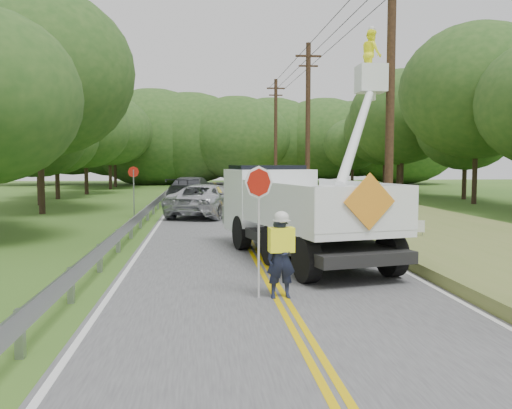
{
  "coord_description": "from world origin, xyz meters",
  "views": [
    {
      "loc": [
        -1.55,
        -9.77,
        2.75
      ],
      "look_at": [
        0.0,
        6.0,
        1.5
      ],
      "focal_mm": 38.47,
      "sensor_mm": 36.0,
      "label": 1
    }
  ],
  "objects": [
    {
      "name": "treeline_horizon",
      "position": [
        1.5,
        56.14,
        5.5
      ],
      "size": [
        56.62,
        14.34,
        11.64
      ],
      "color": "#254B1B",
      "rests_on": "ground"
    },
    {
      "name": "yard_sign",
      "position": [
        5.46,
        7.59,
        0.59
      ],
      "size": [
        0.55,
        0.17,
        0.81
      ],
      "color": "white",
      "rests_on": "ground"
    },
    {
      "name": "suv_darkgrey",
      "position": [
        -2.19,
        25.99,
        0.89
      ],
      "size": [
        3.53,
        6.34,
        1.74
      ],
      "primitive_type": "imported",
      "rotation": [
        0.0,
        0.0,
        2.95
      ],
      "color": "#383A3F",
      "rests_on": "road"
    },
    {
      "name": "road",
      "position": [
        0.0,
        14.0,
        0.01
      ],
      "size": [
        7.2,
        96.0,
        0.03
      ],
      "color": "#454447",
      "rests_on": "ground"
    },
    {
      "name": "guardrail",
      "position": [
        -4.02,
        14.91,
        0.55
      ],
      "size": [
        0.18,
        48.0,
        0.77
      ],
      "color": "gray",
      "rests_on": "ground"
    },
    {
      "name": "stop_sign_permanent",
      "position": [
        -4.87,
        17.23,
        1.66
      ],
      "size": [
        0.52,
        0.15,
        2.51
      ],
      "color": "gray",
      "rests_on": "ground"
    },
    {
      "name": "tall_grass_verge",
      "position": [
        7.1,
        14.0,
        0.15
      ],
      "size": [
        7.0,
        96.0,
        0.3
      ],
      "primitive_type": "cube",
      "color": "olive",
      "rests_on": "ground"
    },
    {
      "name": "flagger",
      "position": [
        -0.0,
        0.94,
        0.96
      ],
      "size": [
        1.06,
        0.43,
        2.64
      ],
      "color": "#191E33",
      "rests_on": "road"
    },
    {
      "name": "bucket_truck",
      "position": [
        1.21,
        6.43,
        1.64
      ],
      "size": [
        5.6,
        8.21,
        7.26
      ],
      "color": "black",
      "rests_on": "road"
    },
    {
      "name": "suv_silver",
      "position": [
        -1.3,
        17.55,
        0.82
      ],
      "size": [
        4.48,
        6.32,
        1.6
      ],
      "primitive_type": "imported",
      "rotation": [
        0.0,
        0.0,
        2.79
      ],
      "color": "silver",
      "rests_on": "road"
    },
    {
      "name": "utility_poles",
      "position": [
        5.0,
        17.02,
        5.27
      ],
      "size": [
        1.6,
        43.3,
        10.0
      ],
      "color": "black",
      "rests_on": "ground"
    },
    {
      "name": "treeline_right",
      "position": [
        15.93,
        25.67,
        6.01
      ],
      "size": [
        10.69,
        54.58,
        11.5
      ],
      "color": "#332319",
      "rests_on": "ground"
    },
    {
      "name": "ground",
      "position": [
        0.0,
        0.0,
        0.0
      ],
      "size": [
        140.0,
        140.0,
        0.0
      ],
      "primitive_type": "plane",
      "color": "#31561C",
      "rests_on": "ground"
    },
    {
      "name": "treeline_left",
      "position": [
        -10.46,
        28.16,
        5.76
      ],
      "size": [
        10.1,
        56.78,
        11.62
      ],
      "color": "#332319",
      "rests_on": "ground"
    }
  ]
}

